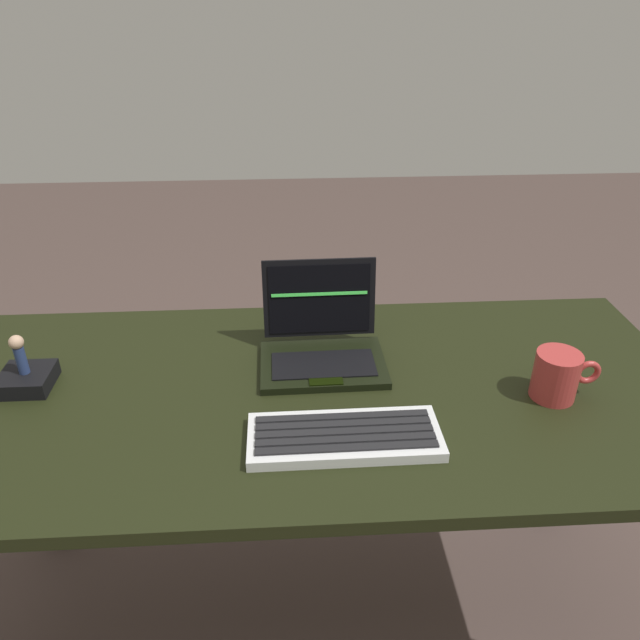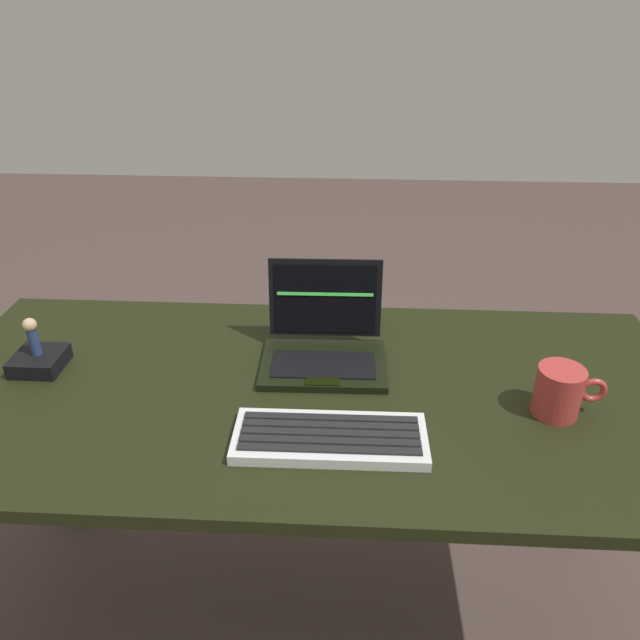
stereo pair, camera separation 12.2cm
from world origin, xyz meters
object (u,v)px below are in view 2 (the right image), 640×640
(figurine_stand, at_px, (39,361))
(coffee_mug, at_px, (560,391))
(external_keyboard, at_px, (330,438))
(figurine, at_px, (32,334))
(laptop_front, at_px, (324,344))

(figurine_stand, height_order, coffee_mug, coffee_mug)
(external_keyboard, relative_size, figurine_stand, 3.45)
(figurine, bearing_deg, coffee_mug, -5.19)
(external_keyboard, xyz_separation_m, figurine_stand, (-0.63, 0.21, 0.01))
(laptop_front, relative_size, coffee_mug, 2.01)
(external_keyboard, height_order, figurine, figurine)
(figurine_stand, bearing_deg, external_keyboard, -18.27)
(laptop_front, xyz_separation_m, figurine, (-0.60, -0.06, 0.04))
(laptop_front, xyz_separation_m, figurine_stand, (-0.60, -0.06, -0.02))
(laptop_front, bearing_deg, external_keyboard, -84.94)
(external_keyboard, distance_m, figurine, 0.67)
(laptop_front, distance_m, coffee_mug, 0.48)
(figurine, xyz_separation_m, coffee_mug, (1.06, -0.10, -0.03))
(laptop_front, bearing_deg, coffee_mug, -19.21)
(figurine, distance_m, coffee_mug, 1.06)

